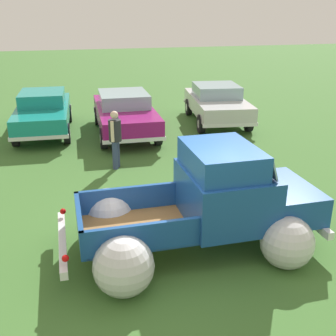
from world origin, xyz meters
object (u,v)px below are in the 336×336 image
Objects in this scene: vintage_pickup_truck at (211,208)px; spectator_0 at (115,136)px; show_car_3 at (217,102)px; show_car_1 at (43,111)px; lane_cone_0 at (299,191)px; show_car_2 at (125,112)px.

vintage_pickup_truck is 4.56m from spectator_0.
show_car_3 is 5.86m from spectator_0.
show_car_1 is 9.27m from lane_cone_0.
vintage_pickup_truck is 2.83m from lane_cone_0.
show_car_2 is (2.73, -0.86, 0.00)m from show_car_1.
show_car_3 is 2.74× the size of spectator_0.
lane_cone_0 is (-0.70, -7.13, -0.47)m from show_car_3.
vintage_pickup_truck reaches higher than lane_cone_0.
lane_cone_0 is at bearing 1.85° from show_car_3.
show_car_1 is 0.96× the size of show_car_2.
show_car_1 is 1.02× the size of show_car_3.
show_car_2 is at bearing 102.11° from spectator_0.
vintage_pickup_truck is 1.00× the size of show_car_2.
show_car_2 is 3.32m from spectator_0.
vintage_pickup_truck reaches higher than show_car_2.
spectator_0 is 4.93m from lane_cone_0.
show_car_3 is at bearing 66.77° from spectator_0.
show_car_3 is (3.24, 8.31, 0.03)m from vintage_pickup_truck.
vintage_pickup_truck is at bearing -50.47° from spectator_0.
lane_cone_0 is (2.54, 1.18, -0.45)m from vintage_pickup_truck.
lane_cone_0 is (3.67, -3.24, -0.59)m from spectator_0.
show_car_2 is at bearing -72.12° from show_car_3.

